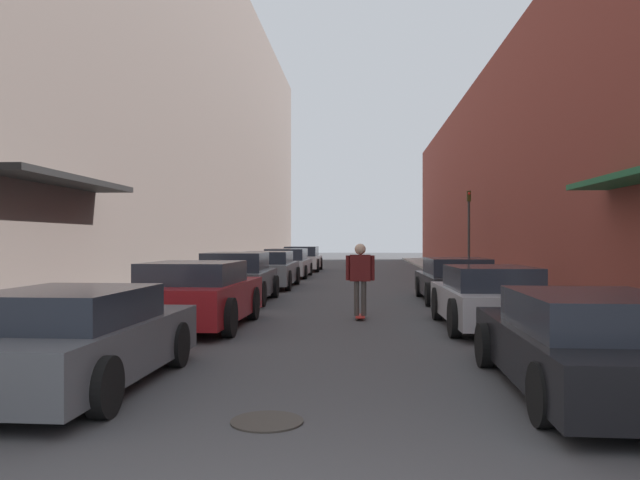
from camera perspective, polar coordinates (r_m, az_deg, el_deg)
The scene contains 17 objects.
ground at distance 23.74m, azimuth 2.85°, elevation -4.17°, with size 116.15×116.15×0.00m, color #424244.
curb_strip_left at distance 29.48m, azimuth -6.63°, elevation -3.23°, with size 1.80×52.79×0.12m.
curb_strip_right at distance 29.36m, azimuth 12.68°, elevation -3.25°, with size 1.80×52.79×0.12m.
building_row_left at distance 30.65m, azimuth -12.07°, elevation 11.06°, with size 4.90×52.79×15.21m.
building_row_right at distance 30.04m, azimuth 18.18°, elevation 5.65°, with size 4.90×52.79×9.36m.
parked_car_left_0 at distance 7.95m, azimuth -21.47°, elevation -8.44°, with size 1.88×4.00×1.18m.
parked_car_left_1 at distance 12.63m, azimuth -11.30°, elevation -4.95°, with size 2.05×4.07×1.31m.
parked_car_left_2 at distance 17.61m, azimuth -7.59°, elevation -3.48°, with size 1.95×4.12×1.39m.
parked_car_left_3 at distance 22.79m, azimuth -4.78°, elevation -2.72°, with size 2.00×4.75×1.31m.
parked_car_left_4 at distance 28.90m, azimuth -3.03°, elevation -2.16°, with size 2.09×4.71×1.32m.
parked_car_left_5 at distance 34.64m, azimuth -1.65°, elevation -1.75°, with size 2.07×4.59×1.36m.
parked_car_right_0 at distance 7.77m, azimuth 23.38°, elevation -8.73°, with size 1.94×4.45×1.15m.
parked_car_right_1 at distance 12.68m, azimuth 15.20°, elevation -5.13°, with size 1.88×4.06×1.23m.
parked_car_right_2 at distance 18.00m, azimuth 12.28°, elevation -3.63°, with size 1.94×4.43×1.23m.
skateboarder at distance 13.73m, azimuth 3.70°, elevation -3.00°, with size 0.63×0.78×1.66m.
manhole_cover at distance 6.22m, azimuth -4.87°, elevation -16.20°, with size 0.70×0.70×0.02m.
traffic_light at distance 27.06m, azimuth 13.45°, elevation 1.39°, with size 0.16×0.22×3.68m.
Camera 1 is at (0.35, -2.56, 1.75)m, focal length 35.00 mm.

